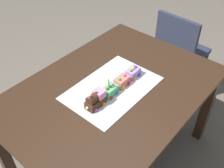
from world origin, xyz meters
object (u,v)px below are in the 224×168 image
(chair, at_px, (179,51))
(cake_locomotive, at_px, (95,100))
(cake_car_flatbed_mint_green, at_px, (110,91))
(birthday_candle, at_px, (109,82))
(cake_car_gondola_coral, at_px, (122,81))
(cake_car_tanker_lavender, at_px, (133,72))
(dining_table, at_px, (112,100))

(chair, xyz_separation_m, cake_locomotive, (-1.22, -0.08, 0.32))
(cake_car_flatbed_mint_green, distance_m, birthday_candle, 0.07)
(chair, bearing_deg, cake_car_gondola_coral, 97.22)
(cake_car_gondola_coral, height_order, birthday_candle, birthday_candle)
(chair, xyz_separation_m, cake_car_flatbed_mint_green, (-1.09, -0.08, 0.30))
(cake_car_flatbed_mint_green, xyz_separation_m, cake_car_tanker_lavender, (0.24, 0.00, 0.00))
(birthday_candle, bearing_deg, cake_car_flatbed_mint_green, -0.00)
(cake_locomotive, relative_size, birthday_candle, 2.17)
(cake_car_flatbed_mint_green, bearing_deg, cake_car_gondola_coral, 0.00)
(dining_table, xyz_separation_m, birthday_candle, (-0.07, -0.03, 0.21))
(cake_locomotive, bearing_deg, birthday_candle, -0.00)
(dining_table, xyz_separation_m, cake_car_flatbed_mint_green, (-0.06, -0.03, 0.14))
(cake_locomotive, bearing_deg, cake_car_flatbed_mint_green, -0.00)
(birthday_candle, bearing_deg, dining_table, 22.85)
(cake_car_tanker_lavender, bearing_deg, dining_table, 171.38)
(chair, bearing_deg, birthday_candle, 96.70)
(chair, height_order, birthday_candle, birthday_candle)
(cake_car_gondola_coral, height_order, cake_car_tanker_lavender, same)
(chair, xyz_separation_m, cake_car_gondola_coral, (-0.97, -0.08, 0.30))
(cake_locomotive, bearing_deg, dining_table, 8.47)
(cake_locomotive, height_order, cake_car_tanker_lavender, cake_locomotive)
(chair, bearing_deg, cake_car_tanker_lavender, 97.84)
(chair, distance_m, cake_locomotive, 1.26)
(cake_car_gondola_coral, bearing_deg, chair, 4.51)
(cake_car_flatbed_mint_green, relative_size, cake_car_gondola_coral, 1.00)
(cake_car_flatbed_mint_green, height_order, cake_car_tanker_lavender, same)
(chair, xyz_separation_m, cake_car_tanker_lavender, (-0.85, -0.08, 0.30))
(cake_locomotive, relative_size, cake_car_gondola_coral, 1.40)
(dining_table, distance_m, birthday_candle, 0.23)
(dining_table, relative_size, chair, 1.63)
(chair, xyz_separation_m, birthday_candle, (-1.10, -0.08, 0.37))
(cake_locomotive, height_order, cake_car_flatbed_mint_green, cake_locomotive)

